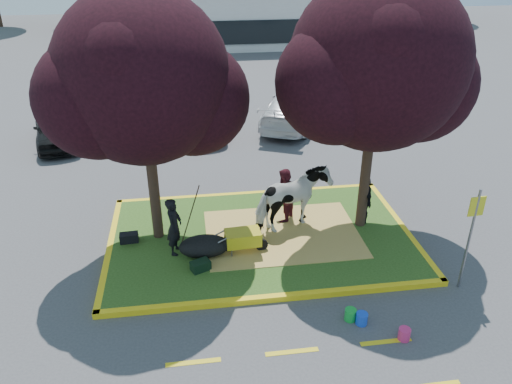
{
  "coord_description": "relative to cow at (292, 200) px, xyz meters",
  "views": [
    {
      "loc": [
        -1.78,
        -11.51,
        7.6
      ],
      "look_at": [
        -0.07,
        0.5,
        1.25
      ],
      "focal_mm": 35.0,
      "sensor_mm": 36.0,
      "label": 1
    }
  ],
  "objects": [
    {
      "name": "car_black",
      "position": [
        -7.93,
        7.99,
        -0.36
      ],
      "size": [
        2.54,
        4.34,
        1.39
      ],
      "primitive_type": "imported",
      "rotation": [
        0.0,
        0.0,
        0.23
      ],
      "color": "black",
      "rests_on": "ground"
    },
    {
      "name": "retail_building",
      "position": [
        1.09,
        27.71,
        1.2
      ],
      "size": [
        20.4,
        8.4,
        4.4
      ],
      "color": "silver",
      "rests_on": "ground"
    },
    {
      "name": "ground",
      "position": [
        -0.91,
        -0.28,
        -1.05
      ],
      "size": [
        90.0,
        90.0,
        0.0
      ],
      "primitive_type": "plane",
      "color": "#424244",
      "rests_on": "ground"
    },
    {
      "name": "calf",
      "position": [
        -2.5,
        -1.02,
        -0.62
      ],
      "size": [
        1.41,
        0.96,
        0.56
      ],
      "primitive_type": "ellipsoid",
      "rotation": [
        0.0,
        0.0,
        -0.18
      ],
      "color": "black",
      "rests_on": "median_island"
    },
    {
      "name": "visitor_b",
      "position": [
        2.11,
        0.08,
        -0.18
      ],
      "size": [
        0.36,
        0.85,
        1.43
      ],
      "primitive_type": "imported",
      "rotation": [
        0.0,
        0.0,
        -1.59
      ],
      "color": "black",
      "rests_on": "median_island"
    },
    {
      "name": "car_red",
      "position": [
        -2.3,
        8.26,
        -0.45
      ],
      "size": [
        2.35,
        4.46,
        1.2
      ],
      "primitive_type": "imported",
      "rotation": [
        0.0,
        0.0,
        0.09
      ],
      "color": "#98260C",
      "rests_on": "ground"
    },
    {
      "name": "curb_left",
      "position": [
        -4.99,
        -0.28,
        -0.97
      ],
      "size": [
        0.16,
        5.3,
        0.15
      ],
      "primitive_type": "cube",
      "color": "yellow",
      "rests_on": "ground"
    },
    {
      "name": "bucket_green",
      "position": [
        0.55,
        -3.72,
        -0.91
      ],
      "size": [
        0.27,
        0.27,
        0.28
      ],
      "primitive_type": "cylinder",
      "rotation": [
        0.0,
        0.0,
        0.05
      ],
      "color": "green",
      "rests_on": "ground"
    },
    {
      "name": "median_island",
      "position": [
        -0.91,
        -0.28,
        -0.97
      ],
      "size": [
        8.0,
        5.0,
        0.15
      ],
      "primitive_type": "cube",
      "color": "#2A4C17",
      "rests_on": "ground"
    },
    {
      "name": "car_grey",
      "position": [
        5.35,
        8.98,
        -0.39
      ],
      "size": [
        1.57,
        4.04,
        1.31
      ],
      "primitive_type": "imported",
      "rotation": [
        0.0,
        0.0,
        0.05
      ],
      "color": "slate",
      "rests_on": "ground"
    },
    {
      "name": "straw_bedding",
      "position": [
        -0.31,
        -0.28,
        -0.89
      ],
      "size": [
        4.2,
        3.0,
        0.01
      ],
      "primitive_type": "cube",
      "color": "#D2B356",
      "rests_on": "median_island"
    },
    {
      "name": "tree_purple_right",
      "position": [
        2.01,
        -0.1,
        3.51
      ],
      "size": [
        5.3,
        4.4,
        6.82
      ],
      "color": "black",
      "rests_on": "median_island"
    },
    {
      "name": "bucket_pink",
      "position": [
        1.48,
        -4.45,
        -0.91
      ],
      "size": [
        0.32,
        0.32,
        0.27
      ],
      "primitive_type": "cylinder",
      "rotation": [
        0.0,
        0.0,
        -0.31
      ],
      "color": "#DE3170",
      "rests_on": "ground"
    },
    {
      "name": "bucket_blue",
      "position": [
        0.76,
        -3.87,
        -0.91
      ],
      "size": [
        0.29,
        0.29,
        0.28
      ],
      "primitive_type": "cylinder",
      "rotation": [
        0.0,
        0.0,
        0.12
      ],
      "color": "blue",
      "rests_on": "ground"
    },
    {
      "name": "tree_purple_left",
      "position": [
        -3.69,
        0.1,
        3.31
      ],
      "size": [
        5.06,
        4.2,
        6.51
      ],
      "color": "black",
      "rests_on": "median_island"
    },
    {
      "name": "handler",
      "position": [
        -3.23,
        -0.75,
        -0.12
      ],
      "size": [
        0.52,
        0.65,
        1.56
      ],
      "primitive_type": "imported",
      "rotation": [
        0.0,
        0.0,
        1.29
      ],
      "color": "black",
      "rests_on": "median_island"
    },
    {
      "name": "car_white",
      "position": [
        1.84,
        8.75,
        -0.31
      ],
      "size": [
        4.0,
        5.51,
        1.48
      ],
      "primitive_type": "imported",
      "rotation": [
        0.0,
        0.0,
        2.72
      ],
      "color": "silver",
      "rests_on": "ground"
    },
    {
      "name": "car_silver",
      "position": [
        -4.79,
        8.95,
        -0.45
      ],
      "size": [
        1.53,
        3.73,
        1.2
      ],
      "primitive_type": "imported",
      "rotation": [
        0.0,
        0.0,
        3.21
      ],
      "color": "#9CA0A4",
      "rests_on": "ground"
    },
    {
      "name": "fire_lane_stripe_c",
      "position": [
        1.09,
        -4.48,
        -1.05
      ],
      "size": [
        1.1,
        0.12,
        0.01
      ],
      "primitive_type": "cube",
      "color": "yellow",
      "rests_on": "ground"
    },
    {
      "name": "visitor_a",
      "position": [
        -0.15,
        0.46,
        -0.1
      ],
      "size": [
        0.93,
        0.98,
        1.6
      ],
      "primitive_type": "imported",
      "rotation": [
        0.0,
        0.0,
        -2.16
      ],
      "color": "#45131D",
      "rests_on": "median_island"
    },
    {
      "name": "curb_near",
      "position": [
        -0.91,
        -2.86,
        -0.97
      ],
      "size": [
        8.3,
        0.16,
        0.15
      ],
      "primitive_type": "cube",
      "color": "yellow",
      "rests_on": "ground"
    },
    {
      "name": "gear_bag_green",
      "position": [
        -2.63,
        -1.63,
        -0.77
      ],
      "size": [
        0.54,
        0.45,
        0.25
      ],
      "primitive_type": "cube",
      "rotation": [
        0.0,
        0.0,
        0.42
      ],
      "color": "black",
      "rests_on": "median_island"
    },
    {
      "name": "fire_lane_stripe_b",
      "position": [
        -0.91,
        -4.48,
        -1.05
      ],
      "size": [
        1.1,
        0.12,
        0.01
      ],
      "primitive_type": "cube",
      "color": "yellow",
      "rests_on": "ground"
    },
    {
      "name": "wheelbarrow",
      "position": [
        -1.49,
        -0.99,
        -0.48
      ],
      "size": [
        1.64,
        0.61,
        0.61
      ],
      "rotation": [
        0.0,
        0.0,
        0.07
      ],
      "color": "black",
      "rests_on": "median_island"
    },
    {
      "name": "fire_lane_stripe_a",
      "position": [
        -2.91,
        -4.48,
        -1.05
      ],
      "size": [
        1.1,
        0.12,
        0.01
      ],
      "primitive_type": "cube",
      "color": "yellow",
      "rests_on": "ground"
    },
    {
      "name": "curb_far",
      "position": [
        -0.91,
        2.3,
        -0.97
      ],
      "size": [
        8.3,
        0.16,
        0.15
      ],
      "primitive_type": "cube",
      "color": "yellow",
      "rests_on": "ground"
    },
    {
      "name": "curb_right",
      "position": [
        3.17,
        -0.28,
        -0.97
      ],
      "size": [
        0.16,
        5.3,
        0.15
      ],
      "primitive_type": "cube",
      "color": "yellow",
      "rests_on": "ground"
    },
    {
      "name": "cow",
      "position": [
        0.0,
        0.0,
        0.0
      ],
      "size": [
        2.34,
        1.77,
        1.8
      ],
      "primitive_type": "imported",
      "rotation": [
        0.0,
        0.0,
        2.0
      ],
      "color": "white",
      "rests_on": "median_island"
    },
    {
      "name": "sign_post",
      "position": [
        3.49,
        -2.98,
        0.59
      ],
      "size": [
        0.37,
        0.06,
        2.64
      ],
      "rotation": [
        0.0,
        0.0,
        0.08
      ],
      "color": "slate",
      "rests_on": "ground"
    },
    {
      "name": "gear_bag_dark",
      "position": [
        -4.49,
        -0.08,
        -0.77
      ],
      "size": [
        0.5,
        0.29,
        0.25
      ],
      "primitive_type": "cube",
      "rotation": [
        0.0,
        0.0,
        0.06
      ],
      "color": "black",
      "rests_on": "median_island"
    }
  ]
}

